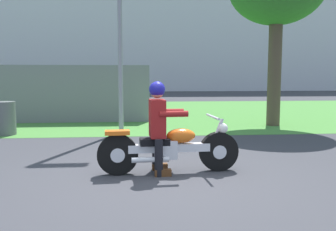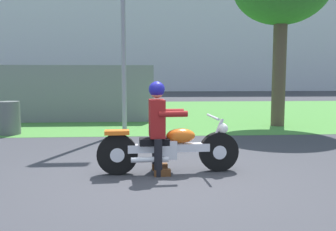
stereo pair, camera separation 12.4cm
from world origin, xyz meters
TOP-DOWN VIEW (x-y plane):
  - ground at (0.00, 0.00)m, footprint 120.00×120.00m
  - grass_verge at (0.00, 9.75)m, footprint 60.00×12.00m
  - stadium_facade at (4.50, 33.96)m, footprint 59.22×8.00m
  - motorcycle_lead at (0.06, 0.39)m, footprint 2.15×0.66m
  - rider_lead at (-0.11, 0.39)m, footprint 0.56×0.48m
  - trash_can at (-3.69, 4.30)m, footprint 0.53×0.53m
  - fence_segment at (-3.51, 6.62)m, footprint 7.00×0.06m

SIDE VIEW (x-z plane):
  - ground at x=0.00m, z-range 0.00..0.00m
  - grass_verge at x=0.00m, z-range 0.00..0.01m
  - motorcycle_lead at x=0.06m, z-range -0.05..0.81m
  - trash_can at x=-3.69m, z-range 0.00..0.83m
  - rider_lead at x=-0.11m, z-range 0.11..1.49m
  - fence_segment at x=-3.51m, z-range 0.00..1.80m
  - stadium_facade at x=4.50m, z-range 0.00..13.85m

